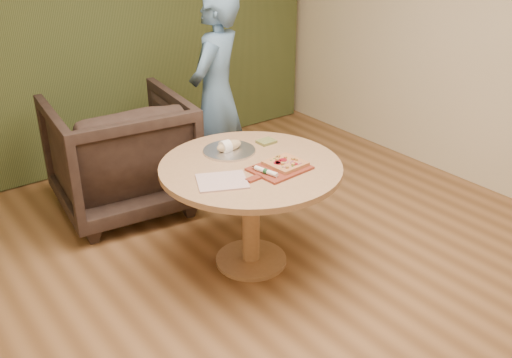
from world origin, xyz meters
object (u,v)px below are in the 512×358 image
object	(u,v)px
pizza_paddle	(278,169)
cutlery_roll	(266,171)
flatbread_pizza	(285,163)
person_standing	(216,96)
pedestal_table	(251,184)
serving_tray	(229,151)
armchair	(120,149)
bread_roll	(228,146)

from	to	relation	value
pizza_paddle	cutlery_roll	distance (m)	0.12
flatbread_pizza	person_standing	bearing A→B (deg)	76.65
pedestal_table	cutlery_roll	xyz separation A→B (m)	(-0.02, -0.19, 0.17)
serving_tray	armchair	distance (m)	1.10
pedestal_table	serving_tray	bearing A→B (deg)	87.72
pedestal_table	bread_roll	bearing A→B (deg)	89.68
person_standing	cutlery_roll	bearing A→B (deg)	37.73
cutlery_roll	armchair	xyz separation A→B (m)	(-0.33, 1.46, -0.26)
pedestal_table	bread_roll	distance (m)	0.32
flatbread_pizza	serving_tray	xyz separation A→B (m)	(-0.15, 0.42, -0.02)
pizza_paddle	armchair	distance (m)	1.53
pedestal_table	serving_tray	size ratio (longest dim) A/B	3.34
pizza_paddle	bread_roll	bearing A→B (deg)	97.14
cutlery_roll	bread_roll	xyz separation A→B (m)	(0.02, 0.45, 0.01)
flatbread_pizza	person_standing	size ratio (longest dim) A/B	0.14
flatbread_pizza	bread_roll	size ratio (longest dim) A/B	1.23
armchair	person_standing	world-z (taller)	person_standing
serving_tray	armchair	xyz separation A→B (m)	(-0.36, 1.02, -0.24)
pedestal_table	flatbread_pizza	world-z (taller)	flatbread_pizza
pizza_paddle	flatbread_pizza	world-z (taller)	flatbread_pizza
pedestal_table	flatbread_pizza	distance (m)	0.28
pedestal_table	armchair	bearing A→B (deg)	105.31
pizza_paddle	cutlery_roll	bearing A→B (deg)	-176.61
pizza_paddle	person_standing	distance (m)	1.30
serving_tray	armchair	size ratio (longest dim) A/B	0.34
flatbread_pizza	cutlery_roll	world-z (taller)	flatbread_pizza
pedestal_table	cutlery_roll	world-z (taller)	cutlery_roll
cutlery_roll	serving_tray	xyz separation A→B (m)	(0.03, 0.45, -0.02)
pedestal_table	flatbread_pizza	bearing A→B (deg)	-46.45
pedestal_table	flatbread_pizza	xyz separation A→B (m)	(0.16, -0.16, 0.17)
cutlery_roll	pedestal_table	bearing A→B (deg)	70.05
serving_tray	flatbread_pizza	bearing A→B (deg)	-71.01
pizza_paddle	bread_roll	world-z (taller)	bread_roll
flatbread_pizza	cutlery_roll	distance (m)	0.18
armchair	pizza_paddle	bearing A→B (deg)	113.98
flatbread_pizza	serving_tray	distance (m)	0.45
armchair	person_standing	bearing A→B (deg)	172.98
pizza_paddle	armchair	bearing A→B (deg)	102.29
armchair	bread_roll	bearing A→B (deg)	116.09
pedestal_table	serving_tray	distance (m)	0.30
flatbread_pizza	bread_roll	world-z (taller)	bread_roll
armchair	person_standing	distance (m)	0.89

